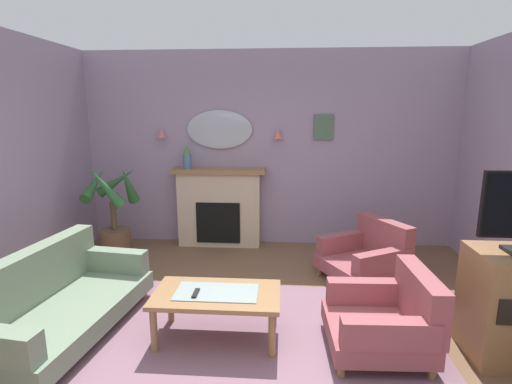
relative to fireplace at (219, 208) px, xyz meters
name	(u,v)px	position (x,y,z in m)	size (l,w,h in m)	color
floor	(253,369)	(0.72, -2.76, -0.62)	(6.39, 6.86, 0.10)	brown
wall_back	(269,150)	(0.72, 0.22, 0.84)	(6.39, 0.10, 2.83)	#9E8CA8
patterned_rug	(255,348)	(0.72, -2.56, -0.56)	(3.20, 2.40, 0.01)	#7F5B6B
fireplace	(219,208)	(0.00, 0.00, 0.00)	(1.36, 0.36, 1.16)	beige
mantel_vase_right	(187,157)	(-0.45, -0.03, 0.76)	(0.12, 0.12, 0.36)	#4C7093
wall_mirror	(219,130)	(0.00, 0.14, 1.14)	(0.96, 0.06, 0.56)	#B2BCC6
wall_sconce_left	(161,133)	(-0.85, 0.09, 1.09)	(0.14, 0.14, 0.14)	#D17066
wall_sconce_right	(278,134)	(0.85, 0.09, 1.09)	(0.14, 0.14, 0.14)	#D17066
framed_picture	(324,127)	(1.50, 0.15, 1.18)	(0.28, 0.03, 0.36)	#4C6B56
coffee_table	(217,298)	(0.38, -2.43, -0.19)	(1.10, 0.60, 0.45)	olive
tv_remote	(196,293)	(0.20, -2.48, -0.12)	(0.04, 0.16, 0.02)	black
floral_couch	(55,300)	(-1.09, -2.44, -0.25)	(1.06, 1.80, 0.76)	gray
armchair_beside_couch	(388,318)	(1.82, -2.51, -0.27)	(0.85, 0.85, 0.71)	#934C51
armchair_by_coffee_table	(367,255)	(1.95, -1.07, -0.27)	(1.10, 1.10, 0.71)	#934C51
potted_plant_corner_palm	(114,215)	(-1.38, -0.53, 0.00)	(0.65, 0.70, 1.30)	brown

